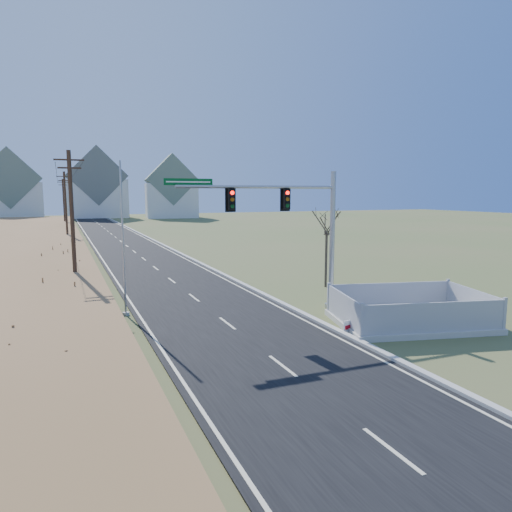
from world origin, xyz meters
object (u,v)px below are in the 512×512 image
(traffic_signal_mast, at_px, (301,226))
(open_sign, at_px, (348,327))
(fence_enclosure, at_px, (409,318))
(flagpole, at_px, (124,255))
(bare_tree, at_px, (327,220))

(traffic_signal_mast, distance_m, open_sign, 6.22)
(fence_enclosure, xyz_separation_m, flagpole, (-12.47, 7.11, 2.87))
(flagpole, bearing_deg, open_sign, -39.59)
(fence_enclosure, bearing_deg, traffic_signal_mast, 143.65)
(traffic_signal_mast, bearing_deg, flagpole, 164.71)
(open_sign, height_order, flagpole, flagpole)
(fence_enclosure, distance_m, flagpole, 14.64)
(flagpole, bearing_deg, bare_tree, 9.18)
(bare_tree, bearing_deg, open_sign, -116.41)
(open_sign, bearing_deg, fence_enclosure, -8.73)
(traffic_signal_mast, distance_m, fence_enclosure, 7.11)
(traffic_signal_mast, relative_size, open_sign, 15.35)
(traffic_signal_mast, height_order, flagpole, flagpole)
(open_sign, distance_m, flagpole, 11.77)
(fence_enclosure, xyz_separation_m, bare_tree, (1.03, 9.29, 4.23))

